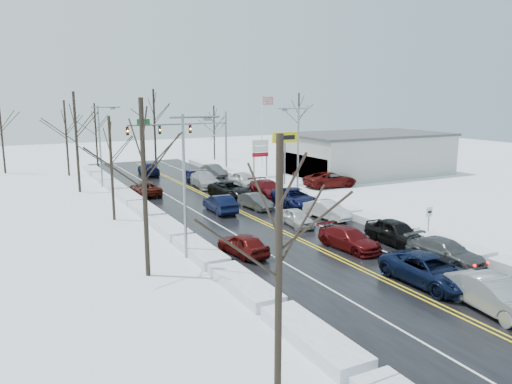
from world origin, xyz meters
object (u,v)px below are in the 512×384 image
flagpole (263,125)px  oncoming_car_0 (220,212)px  dealership_building (366,153)px  traffic_signal_mast (190,132)px  tires_plus_sign (285,141)px

flagpole → oncoming_car_0: (-16.83, -23.50, -5.93)m
dealership_building → flagpole: bearing=126.3°
flagpole → dealership_building: (8.80, -12.00, -3.27)m
flagpole → oncoming_car_0: size_ratio=2.11×
flagpole → dealership_building: 15.24m
flagpole → dealership_building: bearing=-53.7°
dealership_building → traffic_signal_mast: bearing=154.1°
traffic_signal_mast → dealership_building: bearing=-25.9°
flagpole → oncoming_car_0: flagpole is taller
tires_plus_sign → oncoming_car_0: size_ratio=1.26×
traffic_signal_mast → flagpole: flagpole is taller
tires_plus_sign → flagpole: flagpole is taller
traffic_signal_mast → tires_plus_sign: bearing=-59.5°
tires_plus_sign → traffic_signal_mast: bearing=120.5°
traffic_signal_mast → flagpole: bearing=9.7°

